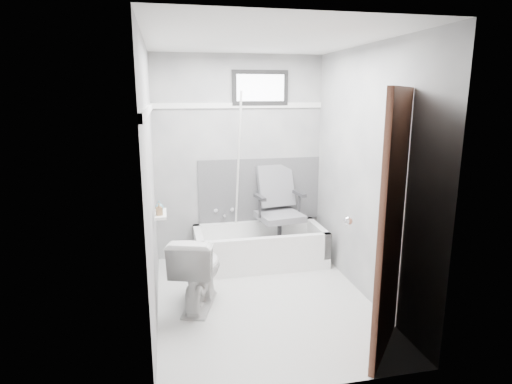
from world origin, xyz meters
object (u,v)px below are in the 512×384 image
object	(u,v)px
bathtub	(260,246)
toilet	(198,270)
door	(448,238)
soap_bottle_b	(159,206)
soap_bottle_a	(159,209)
office_chair	(280,210)

from	to	relation	value
bathtub	toilet	size ratio (longest dim) A/B	2.09
bathtub	door	bearing A→B (deg)	-69.86
toilet	bathtub	bearing A→B (deg)	-113.75
toilet	soap_bottle_b	size ratio (longest dim) A/B	7.26
soap_bottle_b	soap_bottle_a	bearing A→B (deg)	-90.00
soap_bottle_b	office_chair	bearing A→B (deg)	31.25
door	soap_bottle_a	bearing A→B (deg)	146.02
bathtub	soap_bottle_b	distance (m)	1.55
toilet	soap_bottle_a	bearing A→B (deg)	22.49
toilet	soap_bottle_a	size ratio (longest dim) A/B	6.35
toilet	door	xyz separation A→B (m)	(1.60, -1.32, 0.65)
soap_bottle_b	bathtub	bearing A→B (deg)	34.96
door	soap_bottle_a	world-z (taller)	door
toilet	door	bearing A→B (deg)	158.31
bathtub	toilet	distance (m)	1.20
bathtub	toilet	world-z (taller)	toilet
bathtub	toilet	bearing A→B (deg)	-131.58
office_chair	soap_bottle_a	xyz separation A→B (m)	(-1.36, -0.97, 0.35)
office_chair	door	bearing A→B (deg)	-85.62
bathtub	soap_bottle_a	world-z (taller)	soap_bottle_a
office_chair	soap_bottle_b	world-z (taller)	office_chair
toilet	door	world-z (taller)	door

